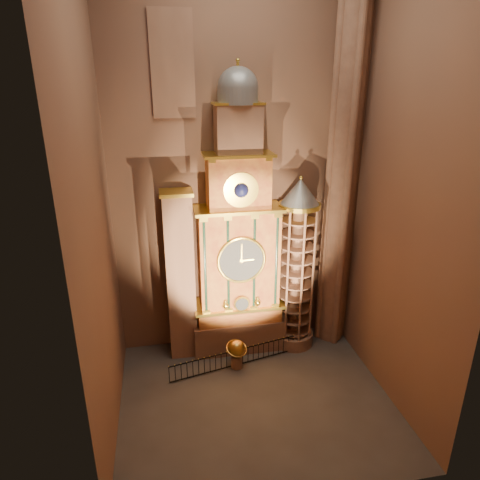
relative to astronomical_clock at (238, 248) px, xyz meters
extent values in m
plane|color=#383330|center=(0.00, -4.96, -6.68)|extent=(14.00, 14.00, 0.00)
plane|color=brown|center=(0.00, 1.04, 4.32)|extent=(22.00, 0.00, 22.00)
plane|color=brown|center=(-7.00, -4.96, 4.32)|extent=(0.00, 22.00, 22.00)
plane|color=brown|center=(7.00, -4.96, 4.32)|extent=(0.00, 22.00, 22.00)
cube|color=#8C634C|center=(0.00, 0.04, -5.68)|extent=(5.60, 2.20, 2.00)
cube|color=maroon|center=(0.00, 0.04, -4.18)|extent=(5.00, 2.00, 1.00)
cube|color=yellow|center=(0.00, -0.01, -3.63)|extent=(5.40, 2.30, 0.18)
cube|color=maroon|center=(0.00, 0.04, -0.68)|extent=(4.60, 2.00, 6.00)
cylinder|color=black|center=(-2.05, -0.82, -0.68)|extent=(0.32, 0.32, 5.60)
cylinder|color=black|center=(-0.75, -0.82, -0.68)|extent=(0.32, 0.32, 5.60)
cylinder|color=black|center=(0.75, -0.82, -0.68)|extent=(0.32, 0.32, 5.60)
cylinder|color=black|center=(2.05, -0.82, -0.68)|extent=(0.32, 0.32, 5.60)
cube|color=yellow|center=(0.00, -0.01, 2.37)|extent=(5.00, 2.25, 0.18)
cylinder|color=#2D3033|center=(0.00, -0.97, -0.38)|extent=(2.60, 0.12, 2.60)
torus|color=yellow|center=(0.00, -1.02, -0.38)|extent=(2.80, 0.16, 2.80)
cylinder|color=yellow|center=(0.00, -1.12, -3.08)|extent=(0.90, 0.10, 0.90)
sphere|color=yellow|center=(-0.95, -1.07, -3.13)|extent=(0.36, 0.36, 0.36)
sphere|color=yellow|center=(0.95, -1.07, -3.13)|extent=(0.36, 0.36, 0.36)
cube|color=maroon|center=(0.00, 0.04, 3.82)|extent=(3.40, 1.80, 3.00)
sphere|color=#0D0C3F|center=(0.00, -0.87, 3.62)|extent=(0.80, 0.80, 0.80)
cube|color=yellow|center=(0.00, -0.01, 5.37)|extent=(3.80, 2.00, 0.15)
cube|color=#8C634C|center=(0.00, 0.04, 6.62)|extent=(2.40, 1.60, 2.60)
sphere|color=slate|center=(0.00, 0.04, 8.72)|extent=(2.10, 2.10, 2.10)
cylinder|color=yellow|center=(0.00, 0.04, 9.62)|extent=(0.14, 0.14, 0.80)
cube|color=#8C634C|center=(-3.40, 0.04, -1.68)|extent=(1.60, 1.40, 10.00)
cube|color=yellow|center=(-3.40, -0.38, -3.68)|extent=(1.35, 0.10, 2.10)
cube|color=#4D1C14|center=(-3.40, -0.44, -3.68)|extent=(1.05, 0.04, 1.75)
cube|color=yellow|center=(-3.40, -0.38, -1.08)|extent=(1.35, 0.10, 2.10)
cube|color=#4D1C14|center=(-3.40, -0.44, -1.08)|extent=(1.05, 0.04, 1.75)
cube|color=yellow|center=(-3.40, -0.38, 1.52)|extent=(1.35, 0.10, 2.10)
cube|color=#4D1C14|center=(-3.40, -0.44, 1.52)|extent=(1.05, 0.04, 1.75)
cube|color=yellow|center=(-3.40, 0.04, 3.42)|extent=(1.80, 1.60, 0.20)
cylinder|color=#8C634C|center=(3.50, -0.26, -6.28)|extent=(2.50, 2.50, 0.80)
cylinder|color=#8C634C|center=(3.50, -0.26, -1.78)|extent=(0.70, 0.70, 8.20)
cylinder|color=yellow|center=(3.50, -0.26, 2.42)|extent=(2.40, 2.40, 0.25)
cone|color=slate|center=(3.50, -0.26, 3.22)|extent=(2.30, 2.30, 1.50)
sphere|color=yellow|center=(3.50, -0.26, 4.02)|extent=(0.20, 0.20, 0.20)
cylinder|color=#8C634C|center=(6.10, 0.04, 4.32)|extent=(1.60, 1.60, 22.00)
cylinder|color=#8C634C|center=(6.90, 0.04, 4.32)|extent=(0.44, 0.44, 22.00)
cylinder|color=#8C634C|center=(5.30, 0.04, 4.32)|extent=(0.44, 0.44, 22.00)
cylinder|color=#8C634C|center=(6.10, 0.84, 4.32)|extent=(0.44, 0.44, 22.00)
cylinder|color=#8C634C|center=(6.10, -0.76, 4.32)|extent=(0.44, 0.44, 22.00)
cube|color=#391C7F|center=(-3.20, 0.98, 9.82)|extent=(2.00, 0.10, 5.00)
cube|color=#8C634C|center=(-3.20, 0.92, 9.82)|extent=(2.20, 0.06, 5.20)
cylinder|color=#8C634C|center=(-0.49, -2.10, -6.29)|extent=(0.67, 0.67, 0.78)
sphere|color=#B18032|center=(-0.49, -2.10, -5.40)|extent=(1.00, 1.00, 1.00)
torus|color=#B18032|center=(-0.49, -2.10, -5.40)|extent=(1.56, 1.52, 0.54)
cube|color=black|center=(-0.60, -2.06, -5.57)|extent=(7.63, 1.70, 0.05)
cube|color=black|center=(-0.60, -2.06, -6.58)|extent=(7.63, 1.70, 0.05)
camera|label=1|loc=(-4.21, -22.60, 9.15)|focal=32.00mm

